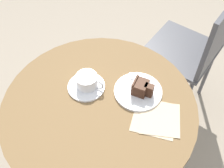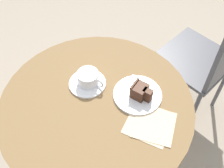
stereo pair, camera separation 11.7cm
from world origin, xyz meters
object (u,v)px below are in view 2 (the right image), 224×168
object	(u,v)px
saucer	(87,83)
napkin	(151,124)
fork	(131,84)
cake_plate	(137,95)
coffee_cup	(88,78)
cake_slice	(140,91)
cafe_chair	(210,59)
teaspoon	(93,74)

from	to	relation	value
saucer	napkin	distance (m)	0.33
saucer	fork	distance (m)	0.19
cake_plate	fork	size ratio (longest dim) A/B	1.44
coffee_cup	cake_slice	size ratio (longest dim) A/B	1.45
coffee_cup	cake_slice	bearing A→B (deg)	13.25
coffee_cup	cafe_chair	distance (m)	0.73
teaspoon	napkin	world-z (taller)	teaspoon
cake_plate	cake_slice	xyz separation A→B (m)	(0.01, -0.00, 0.04)
coffee_cup	napkin	world-z (taller)	coffee_cup
fork	napkin	world-z (taller)	fork
cake_slice	fork	xyz separation A→B (m)	(-0.06, 0.03, -0.03)
saucer	coffee_cup	size ratio (longest dim) A/B	1.29
cake_plate	cafe_chair	xyz separation A→B (m)	(0.17, 0.54, -0.17)
napkin	teaspoon	bearing A→B (deg)	166.13
cake_plate	fork	xyz separation A→B (m)	(-0.05, 0.03, 0.01)
cake_plate	fork	bearing A→B (deg)	151.10
cafe_chair	cake_plate	bearing A→B (deg)	-4.19
coffee_cup	napkin	xyz separation A→B (m)	(0.32, -0.04, -0.04)
saucer	fork	size ratio (longest dim) A/B	1.13
saucer	coffee_cup	bearing A→B (deg)	52.07
teaspoon	fork	distance (m)	0.18
teaspoon	cake_plate	size ratio (longest dim) A/B	0.41
cake_plate	napkin	xyz separation A→B (m)	(0.11, -0.09, -0.00)
fork	cafe_chair	distance (m)	0.58
saucer	cake_plate	xyz separation A→B (m)	(0.21, 0.06, 0.00)
coffee_cup	teaspoon	size ratio (longest dim) A/B	1.47
saucer	cake_slice	xyz separation A→B (m)	(0.23, 0.06, 0.04)
teaspoon	cake_plate	distance (m)	0.22
teaspoon	cafe_chair	size ratio (longest dim) A/B	0.10
fork	napkin	distance (m)	0.20
cake_plate	cafe_chair	world-z (taller)	cafe_chair
coffee_cup	napkin	distance (m)	0.33
teaspoon	napkin	size ratio (longest dim) A/B	0.40
cafe_chair	fork	bearing A→B (deg)	-9.82
napkin	cafe_chair	size ratio (longest dim) A/B	0.24
coffee_cup	teaspoon	bearing A→B (deg)	105.66
teaspoon	saucer	bearing A→B (deg)	-113.38
cake_plate	fork	distance (m)	0.06
saucer	teaspoon	size ratio (longest dim) A/B	1.90
teaspoon	fork	size ratio (longest dim) A/B	0.59
fork	cafe_chair	world-z (taller)	cafe_chair
saucer	cake_plate	size ratio (longest dim) A/B	0.79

